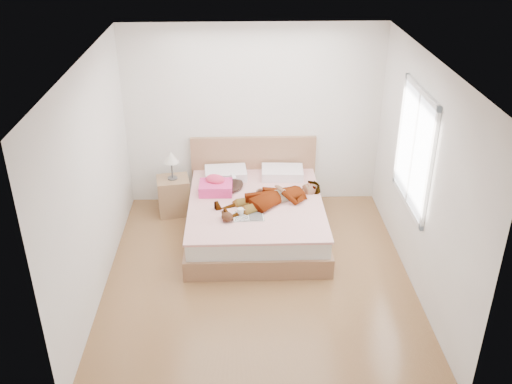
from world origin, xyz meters
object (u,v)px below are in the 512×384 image
at_px(bed, 256,214).
at_px(magazine, 249,216).
at_px(towel, 216,186).
at_px(coffee_mug, 241,212).
at_px(woman, 272,195).
at_px(nightstand, 174,193).
at_px(phone, 233,176).
at_px(plush_toy, 227,216).

relative_size(bed, magazine, 5.37).
bearing_deg(magazine, bed, 78.18).
xyz_separation_m(bed, towel, (-0.53, 0.20, 0.33)).
bearing_deg(coffee_mug, bed, 65.32).
distance_m(bed, magazine, 0.55).
relative_size(bed, towel, 4.69).
height_order(woman, bed, bed).
bearing_deg(woman, nightstand, -142.44).
distance_m(phone, plush_toy, 0.88).
bearing_deg(coffee_mug, towel, 117.63).
bearing_deg(nightstand, towel, -31.39).
relative_size(woman, towel, 3.39).
bearing_deg(magazine, woman, 50.92).
relative_size(woman, bed, 0.72).
bearing_deg(magazine, coffee_mug, 152.12).
bearing_deg(woman, phone, -154.80).
xyz_separation_m(woman, towel, (-0.74, 0.30, -0.01)).
bearing_deg(coffee_mug, phone, 96.87).
bearing_deg(bed, towel, 159.71).
relative_size(woman, plush_toy, 6.48).
xyz_separation_m(phone, coffee_mug, (0.09, -0.73, -0.14)).
distance_m(woman, coffee_mug, 0.53).
bearing_deg(plush_toy, coffee_mug, 37.02).
relative_size(phone, towel, 0.22).
bearing_deg(woman, towel, -137.85).
bearing_deg(coffee_mug, woman, 39.11).
xyz_separation_m(towel, nightstand, (-0.61, 0.37, -0.29)).
height_order(coffee_mug, plush_toy, plush_toy).
bearing_deg(phone, towel, 177.40).
xyz_separation_m(bed, nightstand, (-1.14, 0.57, 0.04)).
height_order(phone, towel, towel).
distance_m(phone, towel, 0.28).
bearing_deg(towel, coffee_mug, -62.37).
height_order(magazine, plush_toy, plush_toy).
relative_size(phone, magazine, 0.25).
height_order(bed, towel, bed).
distance_m(towel, nightstand, 0.78).
bearing_deg(phone, plush_toy, -121.68).
height_order(phone, coffee_mug, phone).
relative_size(coffee_mug, nightstand, 0.12).
height_order(bed, nightstand, bed).
bearing_deg(woman, bed, -141.26).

